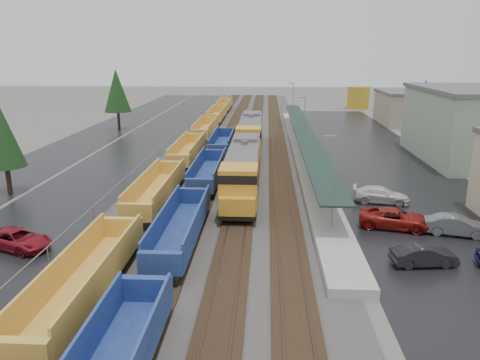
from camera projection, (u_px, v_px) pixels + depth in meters
The scene contains 21 objects.
ballast_strip at pixel (240, 140), 75.81m from camera, with size 20.00×160.00×0.08m, color #302D2B.
trackbed at pixel (240, 140), 75.78m from camera, with size 14.60×160.00×0.22m.
west_parking_lot at pixel (149, 140), 76.65m from camera, with size 10.00×160.00×0.02m, color black.
west_road at pixel (89, 139), 77.20m from camera, with size 9.00×160.00×0.02m, color black.
east_commuter_lot at pixel (372, 155), 65.15m from camera, with size 16.00×100.00×0.02m, color black.
station_platform at pixel (303, 149), 65.49m from camera, with size 3.00×80.00×8.00m.
chainlink_fence at pixel (180, 132), 74.42m from camera, with size 0.08×160.04×2.02m.
distant_hills at pixel (354, 82), 218.39m from camera, with size 301.00×140.00×25.20m.
tree_west_near at pixel (3, 136), 46.61m from camera, with size 3.96×3.96×9.00m.
tree_west_far at pixel (117, 91), 84.82m from camera, with size 4.84×4.84×11.00m.
tree_east at pixel (424, 103), 70.64m from camera, with size 4.40×4.40×10.00m.
locomotive_lead at pixel (243, 169), 46.92m from camera, with size 3.22×21.25×4.81m.
locomotive_trail at pixel (250, 134), 67.13m from camera, with size 3.22×21.25×4.81m.
well_string_yellow at pixel (188, 151), 61.74m from camera, with size 2.84×124.27×2.52m.
well_string_blue at pixel (181, 229), 34.91m from camera, with size 2.78×81.79×2.47m.
storage_tank at pixel (358, 98), 117.84m from camera, with size 5.47×5.47×5.47m, color #B38E23.
parked_car_west_c at pixel (18, 239), 34.12m from camera, with size 5.27×2.43×1.46m, color maroon.
parked_car_east_a at pixel (424, 256), 31.44m from camera, with size 4.36×1.52×1.44m, color black.
parked_car_east_b at pixel (395, 219), 38.17m from camera, with size 5.71×2.63×1.59m, color maroon.
parked_car_east_c at pixel (381, 195), 44.54m from camera, with size 5.26×2.14×1.53m, color silver.
parked_car_east_e at pixel (456, 226), 36.66m from camera, with size 4.79×1.67×1.58m, color #57595C.
Camera 1 is at (4.29, -14.67, 13.98)m, focal length 35.00 mm.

